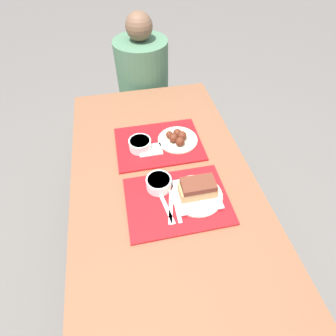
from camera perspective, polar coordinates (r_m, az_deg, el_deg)
The scene contains 14 objects.
ground_plane at distance 1.91m, azimuth -0.83°, elevation -16.61°, with size 12.00×12.00×0.00m, color #605B56.
picnic_table at distance 1.34m, azimuth -1.14°, elevation -4.53°, with size 0.86×1.54×0.76m.
picnic_bench_far at distance 2.24m, azimuth -5.95°, elevation 11.19°, with size 0.82×0.28×0.46m.
tray_near at distance 1.16m, azimuth 2.05°, elevation -7.13°, with size 0.45×0.33×0.01m.
tray_far at distance 1.40m, azimuth -2.03°, elevation 5.26°, with size 0.45×0.33×0.01m.
bowl_coleslaw_near at distance 1.18m, azimuth -2.02°, elevation -3.21°, with size 0.11×0.11×0.05m.
brisket_sandwich_plate at distance 1.15m, azimuth 6.41°, elevation -4.99°, with size 0.23×0.23×0.10m.
plastic_fork_near at distance 1.14m, azimuth 0.75°, elevation -8.43°, with size 0.05×0.17×0.00m.
plastic_knife_near at distance 1.14m, azimuth 1.84°, elevation -8.23°, with size 0.02×0.17×0.00m.
plastic_spoon_near at distance 1.13m, azimuth -0.35°, elevation -8.62°, with size 0.04×0.17×0.00m.
bowl_coleslaw_far at distance 1.36m, azimuth -6.11°, elevation 5.23°, with size 0.11×0.11×0.05m.
wings_plate_far at distance 1.40m, azimuth 2.06°, elevation 6.53°, with size 0.21×0.21×0.06m.
napkin_far at distance 1.36m, azimuth -3.84°, elevation 3.95°, with size 0.12×0.08×0.01m.
person_seated_across at distance 2.04m, azimuth -5.53°, elevation 19.56°, with size 0.37×0.37×0.71m.
Camera 1 is at (-0.14, -0.79, 1.73)m, focal length 28.00 mm.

